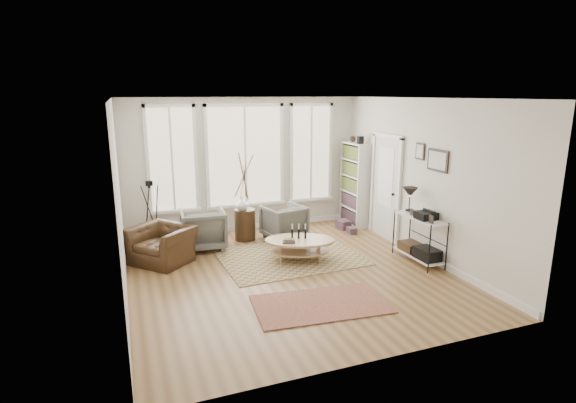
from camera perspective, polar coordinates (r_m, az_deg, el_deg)
name	(u,v)px	position (r m, az deg, el deg)	size (l,w,h in m)	color
room	(290,191)	(7.33, 0.25, 1.38)	(5.50, 5.54, 2.90)	olive
bay_window	(245,158)	(9.81, -5.45, 5.51)	(4.14, 0.12, 2.24)	beige
door	(386,185)	(9.51, 12.31, 2.04)	(0.09, 1.06, 2.22)	silver
bookcase	(355,184)	(10.38, 8.45, 2.21)	(0.31, 0.85, 2.06)	white
low_shelf	(419,234)	(8.41, 16.31, -4.02)	(0.38, 1.08, 1.30)	white
wall_art	(433,158)	(8.26, 17.93, 5.28)	(0.04, 0.88, 0.44)	black
rug_main	(290,257)	(8.43, 0.28, -7.03)	(2.54, 1.90, 0.01)	brown
rug_runner	(321,304)	(6.66, 4.18, -12.84)	(1.92, 1.07, 0.01)	maroon
coffee_table	(299,244)	(8.18, 1.45, -5.42)	(1.45, 1.18, 0.58)	tan
armchair_left	(203,229)	(8.95, -10.72, -3.45)	(0.84, 0.86, 0.78)	slate
armchair_right	(284,222)	(9.37, -0.53, -2.62)	(0.77, 0.79, 0.72)	slate
side_table	(244,199)	(9.23, -5.56, 0.34)	(0.43, 0.43, 1.81)	#3A2515
vase	(242,204)	(9.21, -5.86, -0.27)	(0.26, 0.26, 0.27)	silver
accent_chair	(162,245)	(8.41, -15.66, -5.28)	(0.88, 1.01, 0.66)	#3A2515
tripod_camera	(151,217)	(9.22, -16.95, -1.87)	(0.47, 0.47, 1.33)	black
book_stack_near	(343,224)	(10.19, 7.05, -2.92)	(0.24, 0.31, 0.20)	brown
book_stack_far	(352,231)	(9.88, 8.09, -3.67)	(0.17, 0.22, 0.14)	brown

